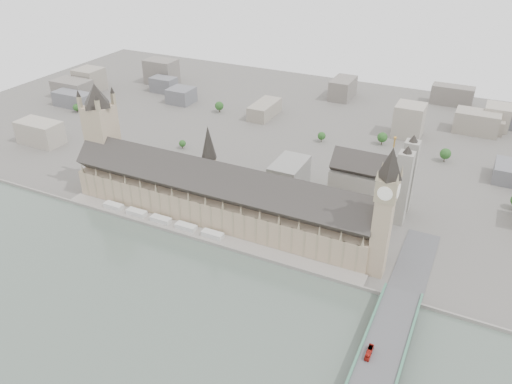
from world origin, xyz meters
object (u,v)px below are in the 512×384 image
at_px(westminster_bridge, 375,375).
at_px(westminster_abbey, 373,183).
at_px(palace_of_westminster, 217,196).
at_px(victoria_tower, 102,132).
at_px(elizabeth_tower, 385,204).
at_px(red_bus_north, 369,352).

bearing_deg(westminster_bridge, westminster_abbey, 105.64).
xyz_separation_m(palace_of_westminster, victoria_tower, (-122.00, 6.30, 32.50)).
relative_size(palace_of_westminster, westminster_abbey, 3.90).
relative_size(palace_of_westminster, elizabeth_tower, 2.47).
relative_size(westminster_bridge, red_bus_north, 27.27).
bearing_deg(westminster_abbey, victoria_tower, -163.50).
height_order(elizabeth_tower, victoria_tower, elizabeth_tower).
height_order(westminster_bridge, westminster_abbey, westminster_abbey).
height_order(victoria_tower, westminster_abbey, victoria_tower).
distance_m(victoria_tower, westminster_bridge, 309.91).
distance_m(palace_of_westminster, elizabeth_tower, 142.94).
bearing_deg(red_bus_north, westminster_abbey, 103.75).
height_order(palace_of_westminster, red_bus_north, palace_of_westminster).
bearing_deg(victoria_tower, palace_of_westminster, -2.96).
bearing_deg(westminster_abbey, westminster_bridge, -74.36).
height_order(victoria_tower, red_bus_north, victoria_tower).
height_order(elizabeth_tower, westminster_bridge, elizabeth_tower).
relative_size(victoria_tower, red_bus_north, 8.39).
height_order(elizabeth_tower, red_bus_north, elizabeth_tower).
bearing_deg(westminster_bridge, victoria_tower, 158.22).
height_order(palace_of_westminster, elizabeth_tower, elizabeth_tower).
xyz_separation_m(elizabeth_tower, victoria_tower, (-260.00, 18.00, -2.88)).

